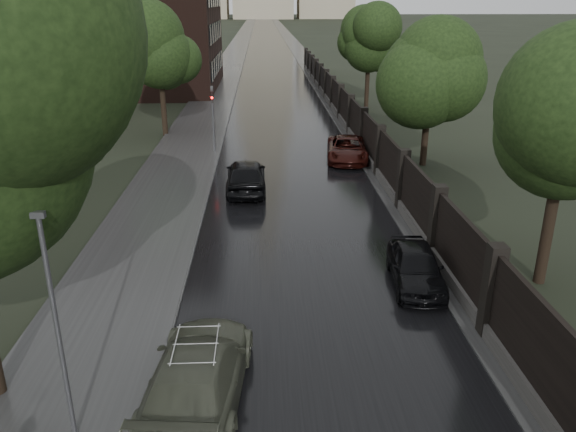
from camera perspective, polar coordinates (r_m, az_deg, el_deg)
The scene contains 14 objects.
road at distance 198.10m, azimuth -2.36°, elevation 18.52°, with size 8.00×420.00×0.02m, color black.
sidewalk_left at distance 198.14m, azimuth -4.19°, elevation 18.51°, with size 4.00×420.00×0.16m, color #2D2D2D.
verge_right at distance 198.21m, azimuth -0.68°, elevation 18.55°, with size 3.00×420.00×0.08m, color #2D2D2D.
fence_right at distance 41.08m, azimuth 5.93°, elevation 10.31°, with size 0.45×75.72×2.70m.
tree_left_far at distance 38.62m, azimuth -12.93°, elevation 15.58°, with size 4.25×4.25×7.39m.
tree_right_a at distance 18.59m, azimuth 26.34°, elevation 7.64°, with size 4.08×4.08×7.01m.
tree_right_b at distance 31.42m, azimuth 14.29°, elevation 13.79°, with size 4.08×4.08×7.01m.
tree_right_c at distance 48.87m, azimuth 8.22°, elevation 16.57°, with size 4.08×4.08×7.01m.
lamp_post at distance 11.79m, azimuth -22.36°, elevation -10.73°, with size 0.25×0.12×5.11m.
traffic_light at distance 33.60m, azimuth -7.64°, elevation 10.26°, with size 0.16×0.32×4.00m.
volga_sedan at distance 13.22m, azimuth -9.15°, elevation -15.56°, with size 2.08×5.12×1.49m, color #4A4D3E.
hatchback_left at distance 26.89m, azimuth -4.30°, elevation 4.15°, with size 1.86×4.64×1.58m, color black.
car_right_near at distance 18.43m, azimuth 12.85°, elevation -4.98°, with size 1.54×3.83×1.31m, color black.
car_right_far at distance 32.39m, azimuth 6.04°, elevation 6.79°, with size 2.22×4.81×1.34m, color black.
Camera 1 is at (-1.42, -7.91, 8.56)m, focal length 35.00 mm.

